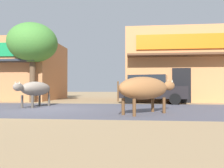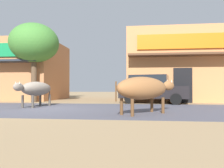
{
  "view_description": "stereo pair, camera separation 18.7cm",
  "coord_description": "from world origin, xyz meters",
  "px_view_note": "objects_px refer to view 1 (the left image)",
  "views": [
    {
      "loc": [
        3.91,
        -9.35,
        0.9
      ],
      "look_at": [
        2.84,
        1.03,
        1.08
      ],
      "focal_mm": 36.0,
      "sensor_mm": 36.0,
      "label": 1
    },
    {
      "loc": [
        4.09,
        -9.33,
        0.9
      ],
      "look_at": [
        2.84,
        1.03,
        1.08
      ],
      "focal_mm": 36.0,
      "sensor_mm": 36.0,
      "label": 2
    }
  ],
  "objects_px": {
    "roadside_tree": "(33,43)",
    "parked_hatchback_car": "(152,89)",
    "cow_near_brown": "(36,89)",
    "cow_far_dark": "(145,88)"
  },
  "relations": [
    {
      "from": "cow_near_brown",
      "to": "cow_far_dark",
      "type": "bearing_deg",
      "value": -25.17
    },
    {
      "from": "roadside_tree",
      "to": "parked_hatchback_car",
      "type": "bearing_deg",
      "value": -1.47
    },
    {
      "from": "roadside_tree",
      "to": "cow_far_dark",
      "type": "relative_size",
      "value": 2.12
    },
    {
      "from": "parked_hatchback_car",
      "to": "cow_far_dark",
      "type": "distance_m",
      "value": 5.52
    },
    {
      "from": "roadside_tree",
      "to": "parked_hatchback_car",
      "type": "relative_size",
      "value": 1.21
    },
    {
      "from": "cow_near_brown",
      "to": "roadside_tree",
      "type": "bearing_deg",
      "value": 117.5
    },
    {
      "from": "roadside_tree",
      "to": "parked_hatchback_car",
      "type": "height_order",
      "value": "roadside_tree"
    },
    {
      "from": "roadside_tree",
      "to": "cow_far_dark",
      "type": "xyz_separation_m",
      "value": [
        6.75,
        -5.68,
        -2.83
      ]
    },
    {
      "from": "parked_hatchback_car",
      "to": "cow_near_brown",
      "type": "bearing_deg",
      "value": -150.99
    },
    {
      "from": "parked_hatchback_car",
      "to": "cow_near_brown",
      "type": "relative_size",
      "value": 1.51
    }
  ]
}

